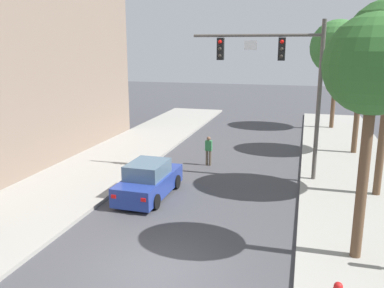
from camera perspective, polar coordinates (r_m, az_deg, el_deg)
ground_plane at (r=12.79m, az=-5.17°, el=-17.08°), size 120.00×120.00×0.00m
traffic_signal_mast at (r=20.06m, az=12.49°, el=9.87°), size 6.15×0.38×7.50m
car_lead_blue at (r=18.14m, az=-6.01°, el=-5.11°), size 1.92×4.28×1.60m
pedestrian_crossing_road at (r=22.63m, az=2.32°, el=-0.76°), size 0.36×0.22×1.64m
street_tree_nearest at (r=12.62m, az=23.97°, el=9.74°), size 2.84×2.84×7.26m
street_tree_third at (r=26.11m, az=22.51°, el=10.43°), size 3.72×3.72×7.27m
street_tree_farthest at (r=33.78m, az=19.56°, el=12.51°), size 4.12×4.12×8.26m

